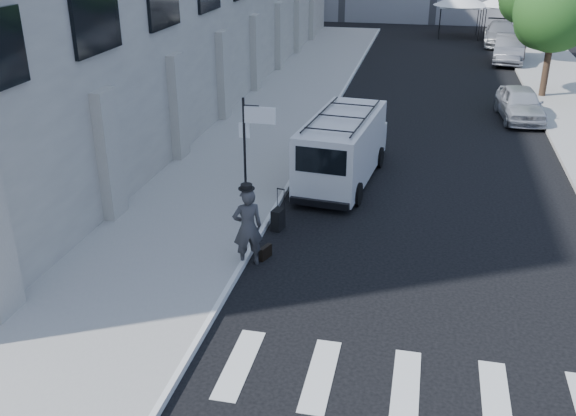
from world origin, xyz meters
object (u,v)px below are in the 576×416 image
at_px(parked_car_b, 509,49).
at_px(parked_car_c, 501,33).
at_px(briefcase, 265,252).
at_px(suitcase, 278,219).
at_px(businessman, 248,227).
at_px(cargo_van, 343,147).
at_px(parked_car_a, 520,103).

xyz_separation_m(parked_car_b, parked_car_c, (0.00, 6.38, -0.02)).
bearing_deg(briefcase, suitcase, 111.54).
height_order(briefcase, parked_car_c, parked_car_c).
distance_m(parked_car_b, parked_car_c, 6.38).
bearing_deg(parked_car_c, businessman, -100.65).
relative_size(cargo_van, parked_car_c, 1.10).
bearing_deg(briefcase, cargo_van, 98.00).
bearing_deg(parked_car_b, businessman, -100.86).
bearing_deg(parked_car_a, parked_car_b, 82.01).
distance_m(parked_car_a, parked_car_b, 12.86).
xyz_separation_m(briefcase, cargo_van, (1.15, 5.86, 0.97)).
xyz_separation_m(suitcase, parked_car_b, (8.43, 25.77, 0.50)).
xyz_separation_m(parked_car_a, parked_car_c, (0.71, 19.22, 0.08)).
height_order(businessman, parked_car_b, businessman).
relative_size(businessman, cargo_van, 0.34).
distance_m(briefcase, parked_car_b, 28.74).
distance_m(cargo_van, parked_car_b, 22.80).
relative_size(businessman, briefcase, 4.65).
xyz_separation_m(businessman, parked_car_a, (7.99, 15.04, -0.31)).
height_order(cargo_van, parked_car_c, cargo_van).
bearing_deg(parked_car_b, parked_car_a, -86.68).
bearing_deg(suitcase, parked_car_b, 84.03).
relative_size(suitcase, cargo_van, 0.20).
relative_size(briefcase, parked_car_a, 0.11).
xyz_separation_m(cargo_van, parked_car_a, (6.50, 8.79, -0.43)).
bearing_deg(parked_car_a, parked_car_c, 83.06).
bearing_deg(businessman, briefcase, -160.25).
distance_m(businessman, parked_car_a, 17.04).
xyz_separation_m(businessman, parked_car_c, (8.70, 34.27, -0.24)).
height_order(businessman, suitcase, businessman).
height_order(cargo_van, parked_car_a, cargo_van).
bearing_deg(businessman, suitcase, -126.08).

